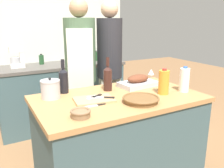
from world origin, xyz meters
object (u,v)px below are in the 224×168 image
at_px(knife_bread, 96,105).
at_px(condiment_bottle_short, 96,56).
at_px(knife_chef, 102,97).
at_px(mixing_bowl, 81,113).
at_px(juice_jug, 164,82).
at_px(cutting_board, 94,100).
at_px(condiment_bottle_tall, 100,57).
at_px(milk_jug, 184,80).
at_px(condiment_bottle_extra, 41,60).
at_px(person_cook_aproned, 80,70).
at_px(roasting_pan, 138,82).
at_px(wine_bottle_green, 108,78).
at_px(stand_mixer, 17,59).
at_px(wicker_basket, 141,99).
at_px(stock_pot, 51,89).
at_px(wine_glass_left, 151,72).
at_px(wine_bottle_dark, 64,80).
at_px(person_cook_guest, 110,66).
at_px(knife_paring, 95,97).

xyz_separation_m(knife_bread, condiment_bottle_short, (0.84, 1.79, 0.08)).
bearing_deg(knife_bread, knife_chef, 44.75).
xyz_separation_m(mixing_bowl, juice_jug, (0.83, 0.14, 0.08)).
xyz_separation_m(cutting_board, juice_jug, (0.61, -0.12, 0.10)).
distance_m(knife_chef, condiment_bottle_tall, 1.76).
xyz_separation_m(juice_jug, knife_bread, (-0.65, 0.01, -0.10)).
height_order(milk_jug, condiment_bottle_extra, milk_jug).
bearing_deg(person_cook_aproned, roasting_pan, -44.26).
xyz_separation_m(wine_bottle_green, knife_chef, (-0.17, -0.21, -0.10)).
bearing_deg(person_cook_aproned, stand_mixer, 145.21).
xyz_separation_m(wicker_basket, stock_pot, (-0.59, 0.45, 0.05)).
distance_m(juice_jug, milk_jug, 0.21).
relative_size(wicker_basket, condiment_bottle_extra, 1.95).
relative_size(wine_glass_left, condiment_bottle_tall, 0.80).
relative_size(mixing_bowl, knife_bread, 0.81).
bearing_deg(stand_mixer, wine_bottle_green, -68.58).
xyz_separation_m(milk_jug, wine_bottle_dark, (-0.96, 0.48, 0.01)).
height_order(wine_bottle_green, wine_glass_left, wine_bottle_green).
xyz_separation_m(mixing_bowl, wine_glass_left, (1.03, 0.57, 0.06)).
relative_size(wine_glass_left, knife_bread, 0.71).
bearing_deg(juice_jug, knife_chef, 168.06).
bearing_deg(person_cook_aproned, wine_bottle_dark, -104.26).
bearing_deg(juice_jug, person_cook_guest, 89.68).
bearing_deg(person_cook_guest, juice_jug, -75.18).
bearing_deg(knife_paring, wicker_basket, -40.90).
relative_size(cutting_board, person_cook_guest, 0.20).
xyz_separation_m(roasting_pan, wine_bottle_dark, (-0.70, 0.14, 0.07)).
relative_size(roasting_pan, person_cook_aproned, 0.22).
bearing_deg(wine_bottle_green, condiment_bottle_short, 68.80).
bearing_deg(knife_bread, condiment_bottle_tall, 62.77).
xyz_separation_m(wine_bottle_green, knife_bread, (-0.27, -0.31, -0.12)).
xyz_separation_m(roasting_pan, stand_mixer, (-0.90, 1.49, 0.08)).
distance_m(roasting_pan, wine_bottle_green, 0.33).
bearing_deg(knife_paring, condiment_bottle_extra, 91.15).
bearing_deg(roasting_pan, mixing_bowl, -149.99).
height_order(roasting_pan, milk_jug, milk_jug).
relative_size(wicker_basket, condiment_bottle_tall, 1.87).
relative_size(milk_jug, wine_bottle_green, 0.75).
relative_size(wine_bottle_dark, knife_chef, 1.48).
xyz_separation_m(knife_chef, person_cook_guest, (0.55, 0.89, 0.06)).
relative_size(wine_bottle_green, person_cook_guest, 0.17).
xyz_separation_m(wicker_basket, mixing_bowl, (-0.52, -0.05, 0.00)).
bearing_deg(wine_bottle_green, stock_pot, 176.65).
bearing_deg(milk_jug, roasting_pan, 127.66).
height_order(stand_mixer, condiment_bottle_short, stand_mixer).
height_order(roasting_pan, juice_jug, juice_jug).
xyz_separation_m(cutting_board, condiment_bottle_short, (0.80, 1.68, 0.07)).
bearing_deg(stand_mixer, milk_jug, -57.54).
relative_size(juice_jug, wine_glass_left, 1.84).
height_order(juice_jug, condiment_bottle_extra, juice_jug).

